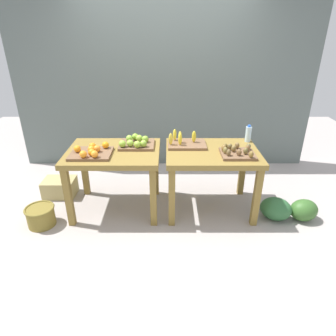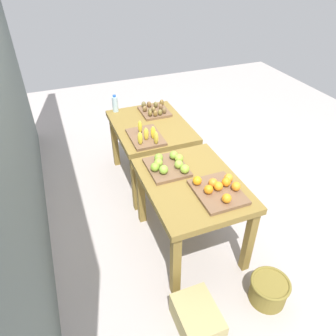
{
  "view_description": "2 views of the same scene",
  "coord_description": "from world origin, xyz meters",
  "px_view_note": "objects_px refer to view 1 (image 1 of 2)",
  "views": [
    {
      "loc": [
        0.06,
        -3.08,
        2.03
      ],
      "look_at": [
        0.07,
        0.03,
        0.53
      ],
      "focal_mm": 31.6,
      "sensor_mm": 36.0,
      "label": 1
    },
    {
      "loc": [
        -2.48,
        0.97,
        2.46
      ],
      "look_at": [
        0.01,
        0.0,
        0.52
      ],
      "focal_mm": 34.0,
      "sensor_mm": 36.0,
      "label": 2
    }
  ],
  "objects_px": {
    "kiwi_bin": "(236,152)",
    "water_bottle": "(247,134)",
    "apple_bin": "(135,143)",
    "banana_crate": "(184,143)",
    "cardboard_produce_box": "(59,188)",
    "wicker_basket": "(40,216)",
    "display_table_left": "(113,160)",
    "orange_bin": "(90,152)",
    "display_table_right": "(211,159)",
    "watermelon_pile": "(287,209)"
  },
  "relations": [
    {
      "from": "kiwi_bin",
      "to": "water_bottle",
      "type": "xyz_separation_m",
      "value": [
        0.22,
        0.42,
        0.06
      ]
    },
    {
      "from": "apple_bin",
      "to": "banana_crate",
      "type": "relative_size",
      "value": 0.9
    },
    {
      "from": "water_bottle",
      "to": "cardboard_produce_box",
      "type": "distance_m",
      "value": 2.5
    },
    {
      "from": "banana_crate",
      "to": "cardboard_produce_box",
      "type": "relative_size",
      "value": 1.11
    },
    {
      "from": "banana_crate",
      "to": "wicker_basket",
      "type": "xyz_separation_m",
      "value": [
        -1.62,
        -0.5,
        -0.68
      ]
    },
    {
      "from": "apple_bin",
      "to": "display_table_left",
      "type": "bearing_deg",
      "value": -152.79
    },
    {
      "from": "kiwi_bin",
      "to": "orange_bin",
      "type": "bearing_deg",
      "value": -179.92
    },
    {
      "from": "apple_bin",
      "to": "wicker_basket",
      "type": "distance_m",
      "value": 1.34
    },
    {
      "from": "display_table_left",
      "to": "cardboard_produce_box",
      "type": "bearing_deg",
      "value": 159.49
    },
    {
      "from": "display_table_right",
      "to": "orange_bin",
      "type": "distance_m",
      "value": 1.34
    },
    {
      "from": "display_table_right",
      "to": "wicker_basket",
      "type": "xyz_separation_m",
      "value": [
        -1.92,
        -0.35,
        -0.53
      ]
    },
    {
      "from": "watermelon_pile",
      "to": "banana_crate",
      "type": "bearing_deg",
      "value": 161.59
    },
    {
      "from": "kiwi_bin",
      "to": "watermelon_pile",
      "type": "relative_size",
      "value": 0.51
    },
    {
      "from": "apple_bin",
      "to": "orange_bin",
      "type": "bearing_deg",
      "value": -150.08
    },
    {
      "from": "apple_bin",
      "to": "water_bottle",
      "type": "bearing_deg",
      "value": 6.69
    },
    {
      "from": "display_table_left",
      "to": "orange_bin",
      "type": "distance_m",
      "value": 0.29
    },
    {
      "from": "water_bottle",
      "to": "watermelon_pile",
      "type": "relative_size",
      "value": 0.29
    },
    {
      "from": "display_table_right",
      "to": "watermelon_pile",
      "type": "height_order",
      "value": "display_table_right"
    },
    {
      "from": "display_table_left",
      "to": "banana_crate",
      "type": "relative_size",
      "value": 2.35
    },
    {
      "from": "orange_bin",
      "to": "display_table_left",
      "type": "bearing_deg",
      "value": 32.96
    },
    {
      "from": "display_table_left",
      "to": "watermelon_pile",
      "type": "relative_size",
      "value": 1.47
    },
    {
      "from": "orange_bin",
      "to": "wicker_basket",
      "type": "relative_size",
      "value": 1.37
    },
    {
      "from": "cardboard_produce_box",
      "to": "wicker_basket",
      "type": "bearing_deg",
      "value": -89.87
    },
    {
      "from": "orange_bin",
      "to": "watermelon_pile",
      "type": "distance_m",
      "value": 2.31
    },
    {
      "from": "kiwi_bin",
      "to": "apple_bin",
      "type": "bearing_deg",
      "value": 166.82
    },
    {
      "from": "water_bottle",
      "to": "kiwi_bin",
      "type": "bearing_deg",
      "value": -117.33
    },
    {
      "from": "orange_bin",
      "to": "kiwi_bin",
      "type": "bearing_deg",
      "value": 0.08
    },
    {
      "from": "orange_bin",
      "to": "apple_bin",
      "type": "height_order",
      "value": "apple_bin"
    },
    {
      "from": "banana_crate",
      "to": "kiwi_bin",
      "type": "distance_m",
      "value": 0.62
    },
    {
      "from": "apple_bin",
      "to": "banana_crate",
      "type": "distance_m",
      "value": 0.57
    },
    {
      "from": "water_bottle",
      "to": "apple_bin",
      "type": "bearing_deg",
      "value": -173.31
    },
    {
      "from": "apple_bin",
      "to": "watermelon_pile",
      "type": "distance_m",
      "value": 1.91
    },
    {
      "from": "display_table_left",
      "to": "cardboard_produce_box",
      "type": "distance_m",
      "value": 1.01
    },
    {
      "from": "display_table_right",
      "to": "wicker_basket",
      "type": "bearing_deg",
      "value": -169.67
    },
    {
      "from": "orange_bin",
      "to": "watermelon_pile",
      "type": "xyz_separation_m",
      "value": [
        2.2,
        -0.11,
        -0.67
      ]
    },
    {
      "from": "orange_bin",
      "to": "display_table_right",
      "type": "bearing_deg",
      "value": 5.82
    },
    {
      "from": "display_table_left",
      "to": "apple_bin",
      "type": "relative_size",
      "value": 2.6
    },
    {
      "from": "display_table_right",
      "to": "watermelon_pile",
      "type": "bearing_deg",
      "value": -15.47
    },
    {
      "from": "wicker_basket",
      "to": "orange_bin",
      "type": "bearing_deg",
      "value": 19.93
    },
    {
      "from": "banana_crate",
      "to": "watermelon_pile",
      "type": "relative_size",
      "value": 0.63
    },
    {
      "from": "display_table_left",
      "to": "banana_crate",
      "type": "distance_m",
      "value": 0.85
    },
    {
      "from": "display_table_left",
      "to": "apple_bin",
      "type": "distance_m",
      "value": 0.32
    },
    {
      "from": "display_table_right",
      "to": "watermelon_pile",
      "type": "distance_m",
      "value": 1.05
    },
    {
      "from": "watermelon_pile",
      "to": "wicker_basket",
      "type": "distance_m",
      "value": 2.8
    },
    {
      "from": "cardboard_produce_box",
      "to": "display_table_right",
      "type": "bearing_deg",
      "value": -8.87
    },
    {
      "from": "apple_bin",
      "to": "water_bottle",
      "type": "relative_size",
      "value": 1.94
    },
    {
      "from": "banana_crate",
      "to": "water_bottle",
      "type": "distance_m",
      "value": 0.78
    },
    {
      "from": "wicker_basket",
      "to": "cardboard_produce_box",
      "type": "height_order",
      "value": "wicker_basket"
    },
    {
      "from": "display_table_right",
      "to": "orange_bin",
      "type": "bearing_deg",
      "value": -174.18
    },
    {
      "from": "display_table_right",
      "to": "banana_crate",
      "type": "height_order",
      "value": "banana_crate"
    }
  ]
}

